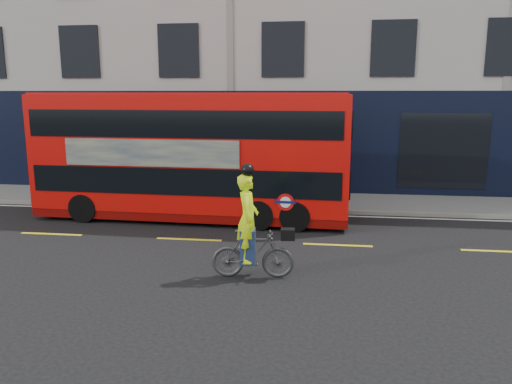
# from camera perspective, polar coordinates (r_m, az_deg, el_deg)

# --- Properties ---
(ground) EXTENTS (120.00, 120.00, 0.00)m
(ground) POSITION_cam_1_polar(r_m,az_deg,el_deg) (12.39, -9.46, -7.35)
(ground) COLOR black
(ground) RESTS_ON ground
(pavement) EXTENTS (60.00, 3.00, 0.12)m
(pavement) POSITION_cam_1_polar(r_m,az_deg,el_deg) (18.47, -3.64, -0.82)
(pavement) COLOR slate
(pavement) RESTS_ON ground
(kerb) EXTENTS (60.00, 0.12, 0.13)m
(kerb) POSITION_cam_1_polar(r_m,az_deg,el_deg) (17.03, -4.61, -1.85)
(kerb) COLOR gray
(kerb) RESTS_ON ground
(building_terrace) EXTENTS (50.00, 10.07, 15.00)m
(building_terrace) POSITION_cam_1_polar(r_m,az_deg,el_deg) (24.67, -0.82, 19.60)
(building_terrace) COLOR #B4B0AA
(building_terrace) RESTS_ON ground
(road_edge_line) EXTENTS (58.00, 0.10, 0.01)m
(road_edge_line) POSITION_cam_1_polar(r_m,az_deg,el_deg) (16.76, -4.82, -2.29)
(road_edge_line) COLOR silver
(road_edge_line) RESTS_ON ground
(lane_dashes) EXTENTS (58.00, 0.12, 0.01)m
(lane_dashes) POSITION_cam_1_polar(r_m,az_deg,el_deg) (13.76, -7.65, -5.38)
(lane_dashes) COLOR yellow
(lane_dashes) RESTS_ON ground
(bus) EXTENTS (9.84, 2.56, 3.93)m
(bus) POSITION_cam_1_polar(r_m,az_deg,el_deg) (15.65, -7.32, 4.18)
(bus) COLOR red
(bus) RESTS_ON ground
(cyclist) EXTENTS (1.80, 0.72, 2.49)m
(cyclist) POSITION_cam_1_polar(r_m,az_deg,el_deg) (10.69, -0.58, -5.46)
(cyclist) COLOR #404345
(cyclist) RESTS_ON ground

